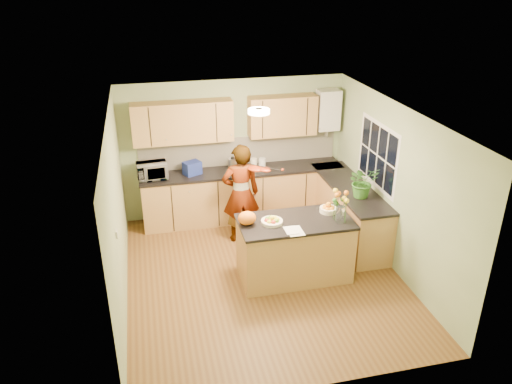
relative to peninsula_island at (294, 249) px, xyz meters
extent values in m
plane|color=brown|center=(-0.45, 0.11, -0.47)|extent=(4.50, 4.50, 0.00)
cube|color=silver|center=(-0.45, 0.11, 2.03)|extent=(4.00, 4.50, 0.02)
cube|color=gray|center=(-0.45, 2.36, 0.78)|extent=(4.00, 0.02, 2.50)
cube|color=gray|center=(-0.45, -2.14, 0.78)|extent=(4.00, 0.02, 2.50)
cube|color=gray|center=(-2.45, 0.11, 0.78)|extent=(0.02, 4.50, 2.50)
cube|color=gray|center=(1.55, 0.11, 0.78)|extent=(0.02, 4.50, 2.50)
cube|color=#A37341|center=(-0.35, 2.06, -0.02)|extent=(3.60, 0.60, 0.90)
cube|color=black|center=(-0.35, 2.05, 0.45)|extent=(3.64, 0.62, 0.04)
cube|color=#A37341|center=(1.25, 0.96, -0.02)|extent=(0.60, 2.20, 0.90)
cube|color=black|center=(1.24, 0.96, 0.45)|extent=(0.62, 2.24, 0.04)
cube|color=white|center=(-0.35, 2.35, 0.73)|extent=(3.60, 0.02, 0.52)
cube|color=#A37341|center=(-1.35, 2.19, 1.38)|extent=(1.70, 0.34, 0.70)
cube|color=#A37341|center=(0.40, 2.19, 1.38)|extent=(1.20, 0.34, 0.70)
cube|color=silver|center=(1.25, 2.20, 1.43)|extent=(0.40, 0.30, 0.72)
cylinder|color=#BBBBC0|center=(1.25, 2.20, 1.03)|extent=(0.06, 0.06, 0.20)
cube|color=silver|center=(1.55, 0.71, 1.08)|extent=(0.01, 1.30, 1.05)
cube|color=black|center=(1.54, 0.71, 1.08)|extent=(0.01, 1.18, 0.92)
cube|color=silver|center=(-2.43, -0.49, 0.83)|extent=(0.02, 0.09, 0.09)
cylinder|color=#FFEABF|center=(-0.45, 0.41, 1.99)|extent=(0.30, 0.30, 0.06)
cylinder|color=silver|center=(-0.45, 0.41, 2.02)|extent=(0.10, 0.10, 0.02)
cube|color=#A37341|center=(0.00, 0.00, -0.02)|extent=(1.60, 0.80, 0.90)
cube|color=black|center=(0.00, 0.00, 0.45)|extent=(1.64, 0.84, 0.04)
cylinder|color=#FBEEC9|center=(-0.35, 0.00, 0.49)|extent=(0.31, 0.31, 0.05)
cylinder|color=#FBEEC9|center=(0.55, 0.15, 0.50)|extent=(0.25, 0.25, 0.07)
cylinder|color=silver|center=(0.60, -0.18, 0.59)|extent=(0.12, 0.12, 0.24)
ellipsoid|color=orange|center=(-0.70, 0.05, 0.57)|extent=(0.30, 0.27, 0.20)
cube|color=white|center=(-0.10, -0.30, 0.47)|extent=(0.21, 0.29, 0.01)
imported|color=tan|center=(-0.54, 1.26, 0.38)|extent=(0.63, 0.42, 1.70)
imported|color=silver|center=(-1.93, 2.02, 0.61)|extent=(0.53, 0.38, 0.28)
cube|color=navy|center=(-1.24, 2.06, 0.58)|extent=(0.35, 0.31, 0.23)
cylinder|color=#BBBBC0|center=(-0.52, 2.09, 0.58)|extent=(0.16, 0.16, 0.22)
sphere|color=black|center=(-0.52, 2.09, 0.73)|extent=(0.08, 0.08, 0.08)
cylinder|color=#FBEEC9|center=(-0.13, 2.11, 0.56)|extent=(0.14, 0.14, 0.18)
cylinder|color=silver|center=(0.01, 2.06, 0.56)|extent=(0.15, 0.15, 0.19)
imported|color=#316A23|center=(1.25, 0.54, 0.73)|extent=(0.47, 0.41, 0.52)
camera|label=1|loc=(-1.98, -6.03, 3.82)|focal=35.00mm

